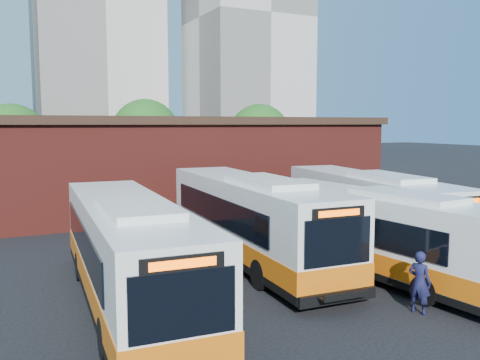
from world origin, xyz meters
name	(u,v)px	position (x,y,z in m)	size (l,w,h in m)	color
ground	(342,285)	(0.00, 0.00, 0.00)	(220.00, 220.00, 0.00)	black
bus_west	(129,256)	(-7.61, 1.32, 1.66)	(3.55, 13.52, 3.65)	silver
bus_midwest	(251,222)	(-1.51, 4.51, 1.72)	(3.55, 14.01, 3.78)	silver
bus_mideast	(374,236)	(1.93, 0.57, 1.56)	(3.88, 12.82, 3.45)	silver
bus_east	(369,211)	(5.22, 4.81, 1.65)	(4.44, 13.50, 3.62)	silver
transit_worker	(419,282)	(0.44, -3.33, 1.00)	(0.73, 0.48, 2.00)	#121435
depot_building	(171,162)	(0.00, 20.00, 3.26)	(28.60, 12.60, 6.40)	maroon
tree_west	(12,139)	(-10.00, 32.00, 4.64)	(6.00, 6.00, 7.65)	#382314
tree_mid	(146,133)	(2.00, 34.00, 5.08)	(6.56, 6.56, 8.36)	#382314
tree_east	(259,135)	(13.00, 31.00, 4.83)	(6.24, 6.24, 7.96)	#382314
tower_right	(246,20)	(30.00, 68.00, 24.34)	(18.00, 18.00, 49.20)	#B7B2A8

